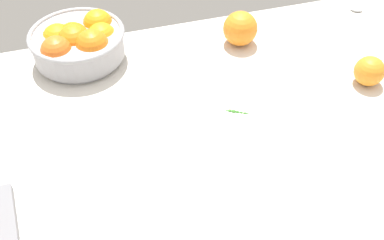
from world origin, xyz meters
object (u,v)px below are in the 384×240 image
(loose_orange_1, at_px, (369,71))
(spoon, at_px, (346,8))
(fruit_bowl, at_px, (79,42))
(loose_orange_0, at_px, (240,28))

(loose_orange_1, distance_m, spoon, 0.32)
(fruit_bowl, height_order, loose_orange_0, fruit_bowl)
(fruit_bowl, xyz_separation_m, loose_orange_0, (0.40, -0.05, -0.01))
(loose_orange_1, height_order, spoon, loose_orange_1)
(loose_orange_1, xyz_separation_m, spoon, (0.12, 0.30, -0.03))
(loose_orange_0, xyz_separation_m, loose_orange_1, (0.23, -0.23, -0.01))
(loose_orange_0, bearing_deg, fruit_bowl, 173.33)
(loose_orange_0, relative_size, loose_orange_1, 1.26)
(loose_orange_0, bearing_deg, loose_orange_1, -45.92)
(loose_orange_1, bearing_deg, fruit_bowl, 155.79)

